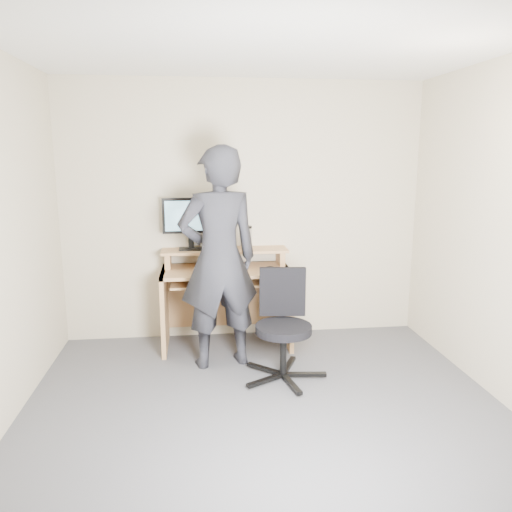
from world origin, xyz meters
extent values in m
plane|color=#5B5B60|center=(0.00, 0.00, 0.00)|extent=(3.50, 3.50, 0.00)
cube|color=beige|center=(0.00, 1.75, 1.25)|extent=(3.50, 0.02, 2.50)
cube|color=white|center=(0.00, 0.00, 2.50)|extent=(3.50, 3.50, 0.02)
cube|color=tan|center=(-0.78, 1.45, 0.38)|extent=(0.04, 0.60, 0.75)
cube|color=tan|center=(0.38, 1.45, 0.38)|extent=(0.04, 0.60, 0.75)
cube|color=tan|center=(-0.20, 1.45, 0.73)|extent=(1.20, 0.60, 0.03)
cube|color=tan|center=(-0.20, 1.37, 0.64)|extent=(1.02, 0.38, 0.02)
cube|color=tan|center=(-0.74, 1.60, 0.82)|extent=(0.05, 0.28, 0.15)
cube|color=tan|center=(0.34, 1.60, 0.82)|extent=(0.05, 0.28, 0.15)
cube|color=tan|center=(-0.20, 1.60, 0.90)|extent=(1.20, 0.30, 0.02)
cube|color=tan|center=(-0.20, 1.74, 0.42)|extent=(1.20, 0.03, 0.65)
cube|color=black|center=(-0.52, 1.61, 0.92)|extent=(0.23, 0.15, 0.02)
cube|color=black|center=(-0.52, 1.63, 1.00)|extent=(0.05, 0.04, 0.15)
cube|color=black|center=(-0.52, 1.61, 1.24)|extent=(0.52, 0.07, 0.33)
cube|color=#7BB9D5|center=(-0.52, 1.58, 1.24)|extent=(0.47, 0.03, 0.28)
cube|color=black|center=(-0.22, 1.60, 1.01)|extent=(0.09, 0.14, 0.20)
cylinder|color=#B5B6BA|center=(0.02, 1.61, 1.01)|extent=(0.10, 0.10, 0.20)
cube|color=black|center=(0.01, 1.59, 0.92)|extent=(0.07, 0.13, 0.01)
cube|color=black|center=(-0.37, 1.51, 0.93)|extent=(0.05, 0.05, 0.03)
torus|color=silver|center=(-0.47, 1.67, 0.92)|extent=(0.18, 0.18, 0.06)
cube|color=black|center=(-0.28, 1.36, 0.67)|extent=(0.47, 0.20, 0.03)
ellipsoid|color=black|center=(0.20, 1.35, 0.77)|extent=(0.11, 0.09, 0.04)
cube|color=black|center=(0.39, 0.63, 0.04)|extent=(0.35, 0.08, 0.03)
cube|color=black|center=(0.29, 0.82, 0.04)|extent=(0.18, 0.33, 0.03)
cube|color=black|center=(0.08, 0.78, 0.04)|extent=(0.29, 0.27, 0.03)
cube|color=black|center=(0.05, 0.57, 0.04)|extent=(0.32, 0.21, 0.03)
cube|color=black|center=(0.25, 0.48, 0.04)|extent=(0.11, 0.35, 0.03)
cylinder|color=black|center=(0.21, 0.65, 0.23)|extent=(0.05, 0.05, 0.36)
cylinder|color=black|center=(0.21, 0.65, 0.43)|extent=(0.46, 0.46, 0.06)
cube|color=black|center=(0.23, 0.85, 0.68)|extent=(0.39, 0.10, 0.41)
imported|color=black|center=(-0.28, 1.02, 0.94)|extent=(0.77, 0.59, 1.88)
camera|label=1|loc=(-0.46, -3.09, 1.81)|focal=35.00mm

